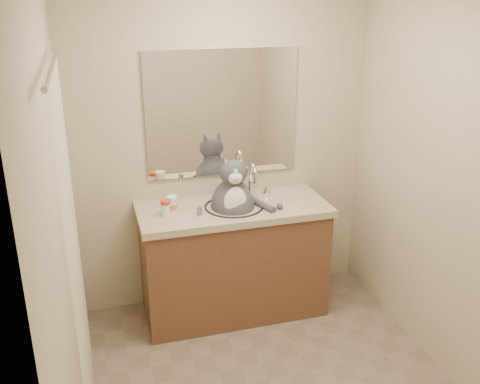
# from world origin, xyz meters

# --- Properties ---
(room) EXTENTS (2.22, 2.52, 2.42)m
(room) POSITION_xyz_m (0.00, 0.00, 1.20)
(room) COLOR #7F6958
(room) RESTS_ON ground
(vanity) EXTENTS (1.34, 0.59, 1.12)m
(vanity) POSITION_xyz_m (0.00, 0.96, 0.44)
(vanity) COLOR brown
(vanity) RESTS_ON ground
(mirror) EXTENTS (1.10, 0.02, 0.90)m
(mirror) POSITION_xyz_m (0.00, 1.24, 1.45)
(mirror) COLOR white
(mirror) RESTS_ON room
(shower_curtain) EXTENTS (0.02, 1.30, 1.93)m
(shower_curtain) POSITION_xyz_m (-1.05, 0.10, 1.03)
(shower_curtain) COLOR beige
(shower_curtain) RESTS_ON ground
(cat) EXTENTS (0.43, 0.37, 0.60)m
(cat) POSITION_xyz_m (-0.01, 0.93, 0.88)
(cat) COLOR #4A4A50
(cat) RESTS_ON vanity
(pill_bottle_redcap) EXTENTS (0.08, 0.08, 0.11)m
(pill_bottle_redcap) POSITION_xyz_m (-0.48, 0.92, 0.91)
(pill_bottle_redcap) COLOR white
(pill_bottle_redcap) RESTS_ON vanity
(pill_bottle_orange) EXTENTS (0.09, 0.09, 0.12)m
(pill_bottle_orange) POSITION_xyz_m (-0.43, 0.96, 0.91)
(pill_bottle_orange) COLOR white
(pill_bottle_orange) RESTS_ON vanity
(grey_canister) EXTENTS (0.04, 0.04, 0.06)m
(grey_canister) POSITION_xyz_m (-0.26, 0.88, 0.88)
(grey_canister) COLOR slate
(grey_canister) RESTS_ON vanity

